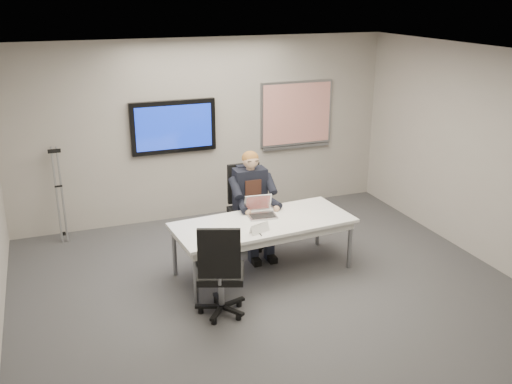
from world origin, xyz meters
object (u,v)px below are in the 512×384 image
object	(u,v)px
office_chair_far	(248,221)
seated_person	(255,214)
office_chair_near	(221,287)
conference_table	(263,227)
laptop	(260,211)

from	to	relation	value
office_chair_far	seated_person	world-z (taller)	seated_person
office_chair_far	office_chair_near	bearing A→B (deg)	-117.79
conference_table	laptop	distance (m)	0.26
office_chair_near	laptop	distance (m)	1.41
office_chair_far	seated_person	size ratio (longest dim) A/B	0.82
office_chair_near	laptop	size ratio (longest dim) A/B	2.97
office_chair_near	seated_person	world-z (taller)	seated_person
office_chair_far	seated_person	bearing A→B (deg)	-89.05
office_chair_far	office_chair_near	world-z (taller)	office_chair_far
laptop	seated_person	bearing A→B (deg)	86.89
conference_table	seated_person	xyz separation A→B (m)	(0.10, 0.57, -0.05)
office_chair_near	laptop	world-z (taller)	office_chair_near
office_chair_near	seated_person	bearing A→B (deg)	-103.22
office_chair_near	laptop	bearing A→B (deg)	-109.71
seated_person	laptop	size ratio (longest dim) A/B	3.71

